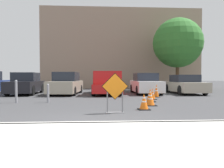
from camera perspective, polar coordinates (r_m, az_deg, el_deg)
ground_plane at (r=15.35m, az=-4.26°, el=-2.73°), size 96.00×96.00×0.00m
sidewalk_strip at (r=3.90m, az=-7.05°, el=-15.61°), size 24.40×3.17×0.14m
curb_lip at (r=5.43m, az=-5.96°, el=-10.56°), size 24.40×0.20×0.14m
road_closed_sign at (r=7.43m, az=0.78°, el=-1.77°), size 0.92×0.20×1.37m
traffic_cone_nearest at (r=8.33m, az=8.35°, el=-4.64°), size 0.44×0.44×0.61m
traffic_cone_second at (r=9.53m, az=9.98°, el=-3.90°), size 0.49×0.49×0.58m
traffic_cone_third at (r=10.99m, az=9.93°, el=-2.95°), size 0.49×0.49×0.65m
traffic_cone_fourth at (r=12.14m, az=10.51°, el=-2.56°), size 0.43×0.43×0.62m
traffic_cone_fifth at (r=13.52m, az=11.51°, el=-1.75°), size 0.41×0.41×0.79m
parked_car_second at (r=16.69m, az=-21.57°, el=-0.05°), size 1.92×4.35×1.54m
parked_car_third at (r=15.84m, az=-11.87°, el=-0.04°), size 2.05×4.58×1.57m
pickup_truck at (r=15.27m, az=-1.39°, el=-0.04°), size 2.04×5.04×1.60m
parked_car_fourth at (r=16.19m, az=8.76°, el=-0.05°), size 1.81×4.12×1.50m
parked_car_fifth at (r=16.83m, az=18.51°, el=-0.20°), size 1.99×4.15×1.38m
bollard_nearest at (r=10.91m, az=-16.37°, el=-2.17°), size 0.12×0.12×0.90m
bollard_second at (r=11.34m, az=-23.74°, el=-1.64°), size 0.12×0.12×1.08m
building_facade_backdrop at (r=25.60m, az=2.13°, el=8.68°), size 17.02×5.00×8.51m
street_tree_behind_lot at (r=21.04m, az=16.78°, el=10.20°), size 4.48×4.48×6.55m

